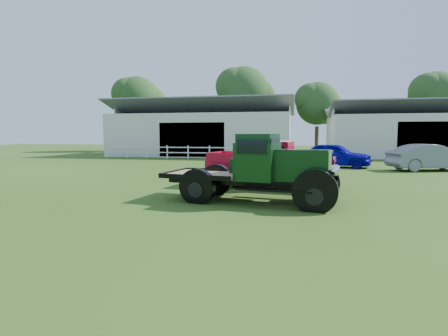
% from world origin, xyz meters
% --- Properties ---
extents(ground, '(120.00, 120.00, 0.00)m').
position_xyz_m(ground, '(0.00, 0.00, 0.00)').
color(ground, '#324A14').
extents(shed_left, '(18.80, 10.20, 5.60)m').
position_xyz_m(shed_left, '(-7.00, 26.00, 2.80)').
color(shed_left, beige).
rests_on(shed_left, ground).
extents(shed_right, '(16.80, 9.20, 5.20)m').
position_xyz_m(shed_right, '(14.00, 27.00, 2.60)').
color(shed_right, beige).
rests_on(shed_right, ground).
extents(fence_rail, '(14.20, 0.16, 1.20)m').
position_xyz_m(fence_rail, '(-8.00, 20.00, 0.60)').
color(fence_rail, white).
rests_on(fence_rail, ground).
extents(tree_a, '(6.30, 6.30, 10.50)m').
position_xyz_m(tree_a, '(-18.00, 33.00, 5.25)').
color(tree_a, '#204919').
rests_on(tree_a, ground).
extents(tree_b, '(6.90, 6.90, 11.50)m').
position_xyz_m(tree_b, '(-4.00, 34.00, 5.75)').
color(tree_b, '#204919').
rests_on(tree_b, ground).
extents(tree_c, '(5.40, 5.40, 9.00)m').
position_xyz_m(tree_c, '(5.00, 33.00, 4.50)').
color(tree_c, '#204919').
rests_on(tree_c, ground).
extents(tree_d, '(6.00, 6.00, 10.00)m').
position_xyz_m(tree_d, '(18.00, 34.00, 5.00)').
color(tree_d, '#204919').
rests_on(tree_d, ground).
extents(vintage_flatbed, '(5.81, 2.96, 2.20)m').
position_xyz_m(vintage_flatbed, '(1.30, 0.86, 1.10)').
color(vintage_flatbed, black).
rests_on(vintage_flatbed, ground).
extents(red_pickup, '(5.54, 2.74, 1.94)m').
position_xyz_m(red_pickup, '(1.57, 4.17, 0.97)').
color(red_pickup, '#A90B24').
rests_on(red_pickup, ground).
extents(white_pickup, '(4.71, 2.36, 1.66)m').
position_xyz_m(white_pickup, '(1.59, 7.77, 0.83)').
color(white_pickup, silver).
rests_on(white_pickup, ground).
extents(misc_car_blue, '(5.10, 3.22, 1.62)m').
position_xyz_m(misc_car_blue, '(5.14, 14.20, 0.81)').
color(misc_car_blue, '#08059A').
rests_on(misc_car_blue, ground).
extents(misc_car_grey, '(5.14, 3.02, 1.60)m').
position_xyz_m(misc_car_grey, '(10.54, 12.81, 0.80)').
color(misc_car_grey, slate).
rests_on(misc_car_grey, ground).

